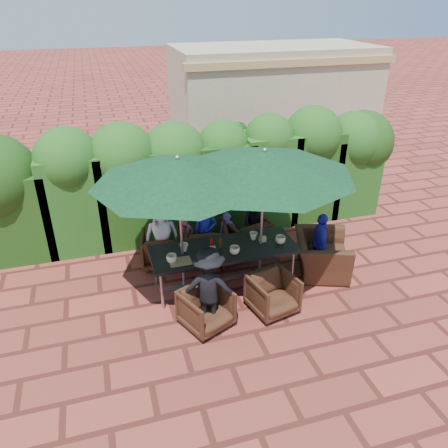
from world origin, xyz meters
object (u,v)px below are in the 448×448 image
object	(u,v)px
chair_far_right	(246,234)
chair_far_mid	(206,242)
chair_far_left	(161,247)
umbrella_left	(178,171)
chair_end_right	(322,249)
chair_near_left	(206,307)
chair_near_right	(273,292)
dining_table	(224,252)
umbrella_right	(264,163)

from	to	relation	value
chair_far_right	chair_far_mid	bearing A→B (deg)	-7.61
chair_far_left	chair_far_mid	distance (m)	0.85
umbrella_left	chair_far_mid	bearing A→B (deg)	54.01
chair_far_left	chair_end_right	xyz separation A→B (m)	(2.77, -1.08, 0.12)
chair_near_left	chair_near_right	bearing A→B (deg)	-21.51
chair_far_left	chair_near_left	bearing A→B (deg)	111.54
dining_table	chair_far_left	distance (m)	1.40
dining_table	chair_near_right	xyz separation A→B (m)	(0.55, -0.89, -0.33)
chair_far_mid	chair_near_left	world-z (taller)	chair_far_mid
chair_far_left	chair_near_left	xyz separation A→B (m)	(0.38, -1.93, -0.01)
umbrella_right	chair_far_right	bearing A→B (deg)	85.44
chair_far_left	chair_far_mid	xyz separation A→B (m)	(0.83, -0.13, 0.06)
chair_far_left	chair_near_right	world-z (taller)	chair_far_left
umbrella_left	umbrella_right	xyz separation A→B (m)	(1.36, -0.05, 0.00)
umbrella_left	chair_far_right	world-z (taller)	umbrella_left
chair_far_mid	chair_far_right	world-z (taller)	chair_far_mid
umbrella_left	umbrella_right	size ratio (longest dim) A/B	0.91
dining_table	chair_far_left	xyz separation A→B (m)	(-0.94, 0.99, -0.32)
umbrella_left	chair_near_right	bearing A→B (deg)	-35.97
dining_table	chair_far_left	bearing A→B (deg)	133.52
chair_near_left	chair_far_mid	bearing A→B (deg)	51.76
chair_far_right	chair_end_right	size ratio (longest dim) A/B	0.74
umbrella_right	chair_near_left	world-z (taller)	umbrella_right
dining_table	umbrella_left	bearing A→B (deg)	178.18
umbrella_left	chair_far_left	xyz separation A→B (m)	(-0.23, 0.96, -1.86)
umbrella_left	chair_far_left	size ratio (longest dim) A/B	3.76
chair_near_left	chair_far_right	bearing A→B (deg)	31.66
umbrella_right	umbrella_left	bearing A→B (deg)	177.69
chair_end_right	chair_far_right	bearing A→B (deg)	66.68
umbrella_right	chair_far_mid	bearing A→B (deg)	130.42
umbrella_left	chair_near_left	xyz separation A→B (m)	(0.15, -0.96, -1.87)
dining_table	chair_far_right	bearing A→B (deg)	52.32
chair_far_right	dining_table	bearing A→B (deg)	38.35
umbrella_left	chair_near_left	world-z (taller)	umbrella_left
chair_far_left	chair_near_left	distance (m)	1.96
chair_far_left	chair_end_right	world-z (taller)	chair_end_right
chair_far_left	chair_end_right	size ratio (longest dim) A/B	0.66
umbrella_left	chair_far_right	distance (m)	2.49
dining_table	chair_end_right	world-z (taller)	chair_end_right
chair_far_left	chair_far_right	distance (m)	1.67
chair_far_left	chair_near_left	world-z (taller)	chair_far_left
umbrella_left	chair_far_right	size ratio (longest dim) A/B	3.33
dining_table	umbrella_left	xyz separation A→B (m)	(-0.71, 0.02, 1.54)
chair_far_mid	chair_near_right	world-z (taller)	chair_far_mid
umbrella_right	chair_near_left	xyz separation A→B (m)	(-1.21, -0.91, -1.87)
dining_table	chair_far_mid	xyz separation A→B (m)	(-0.10, 0.86, -0.26)
dining_table	chair_far_mid	distance (m)	0.90
dining_table	chair_near_right	size ratio (longest dim) A/B	3.53
dining_table	chair_near_left	xyz separation A→B (m)	(-0.56, -0.94, -0.33)
umbrella_left	chair_far_mid	xyz separation A→B (m)	(0.61, 0.83, -1.80)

